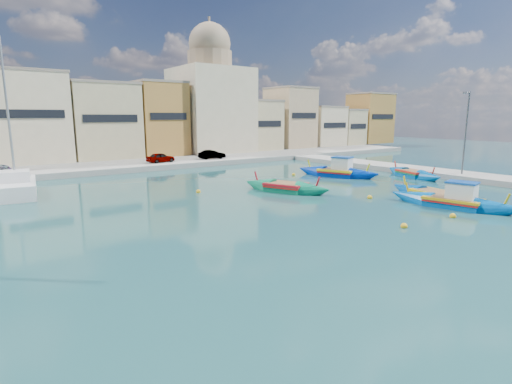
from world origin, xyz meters
name	(u,v)px	position (x,y,z in m)	size (l,w,h in m)	color
ground	(407,220)	(0.00, 0.00, 0.00)	(160.00, 160.00, 0.00)	#163C43
north_quay	(172,163)	(0.00, 32.00, 0.30)	(80.00, 8.00, 0.60)	gray
north_townhouses	(193,122)	(6.68, 39.36, 5.00)	(83.20, 7.87, 10.19)	tan
church_block	(211,98)	(10.00, 40.00, 8.41)	(10.00, 10.00, 19.10)	beige
quay_street_lamp	(465,132)	(17.44, 6.00, 4.34)	(1.18, 0.16, 8.00)	#595B60
parked_cars	(88,162)	(-9.88, 30.50, 1.21)	(27.62, 2.09, 1.30)	#4C1919
luzzu_turquoise_cabin	(453,203)	(5.32, 0.21, 0.32)	(3.56, 8.53, 2.68)	#0056A7
luzzu_blue_cabin	(337,173)	(9.31, 13.95, 0.37)	(5.01, 8.66, 3.01)	#00299F
luzzu_cyan_mid	(413,175)	(15.00, 9.47, 0.24)	(4.01, 7.77, 2.24)	#0056A0
luzzu_green	(286,188)	(0.05, 10.77, 0.26)	(4.66, 7.74, 2.39)	#0B7550
luzzu_blue_south	(436,197)	(6.50, 2.10, 0.25)	(3.26, 8.35, 2.35)	#004A9E
yacht_north	(17,185)	(-16.96, 23.22, 0.49)	(3.70, 9.47, 12.31)	white
mooring_buoys	(361,194)	(3.63, 6.25, 0.08)	(22.78, 18.48, 0.36)	yellow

